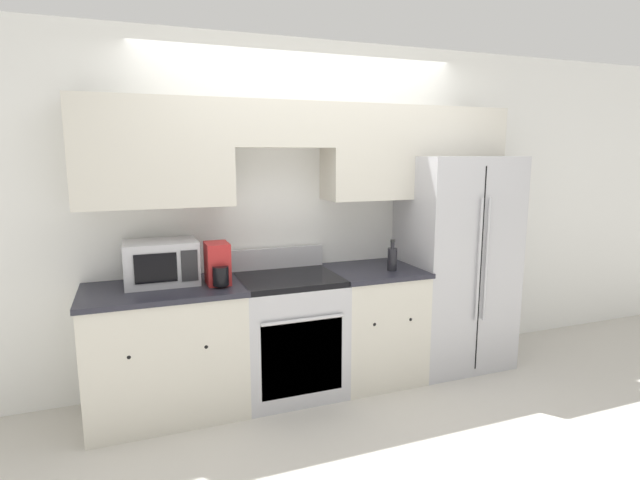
# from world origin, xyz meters

# --- Properties ---
(ground_plane) EXTENTS (12.00, 12.00, 0.00)m
(ground_plane) POSITION_xyz_m (0.00, 0.00, 0.00)
(ground_plane) COLOR beige
(wall_back) EXTENTS (8.00, 0.39, 2.60)m
(wall_back) POSITION_xyz_m (0.01, 0.59, 1.47)
(wall_back) COLOR white
(wall_back) RESTS_ON ground_plane
(lower_cabinets_left) EXTENTS (1.04, 0.64, 0.88)m
(lower_cabinets_left) POSITION_xyz_m (-1.12, 0.31, 0.44)
(lower_cabinets_left) COLOR beige
(lower_cabinets_left) RESTS_ON ground_plane
(lower_cabinets_right) EXTENTS (0.68, 0.64, 0.88)m
(lower_cabinets_right) POSITION_xyz_m (0.45, 0.31, 0.44)
(lower_cabinets_right) COLOR beige
(lower_cabinets_right) RESTS_ON ground_plane
(oven_range) EXTENTS (0.73, 0.65, 1.04)m
(oven_range) POSITION_xyz_m (-0.24, 0.31, 0.45)
(oven_range) COLOR #B7B7BC
(oven_range) RESTS_ON ground_plane
(refrigerator) EXTENTS (0.85, 0.75, 1.73)m
(refrigerator) POSITION_xyz_m (1.20, 0.36, 0.87)
(refrigerator) COLOR #B7B7BC
(refrigerator) RESTS_ON ground_plane
(microwave) EXTENTS (0.48, 0.35, 0.29)m
(microwave) POSITION_xyz_m (-1.11, 0.42, 1.03)
(microwave) COLOR #B7B7BC
(microwave) RESTS_ON lower_cabinets_left
(bottle) EXTENTS (0.07, 0.07, 0.24)m
(bottle) POSITION_xyz_m (0.54, 0.20, 0.97)
(bottle) COLOR black
(bottle) RESTS_ON lower_cabinets_right
(coffee_maker) EXTENTS (0.15, 0.28, 0.28)m
(coffee_maker) POSITION_xyz_m (-0.75, 0.27, 1.01)
(coffee_maker) COLOR #B22323
(coffee_maker) RESTS_ON lower_cabinets_left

